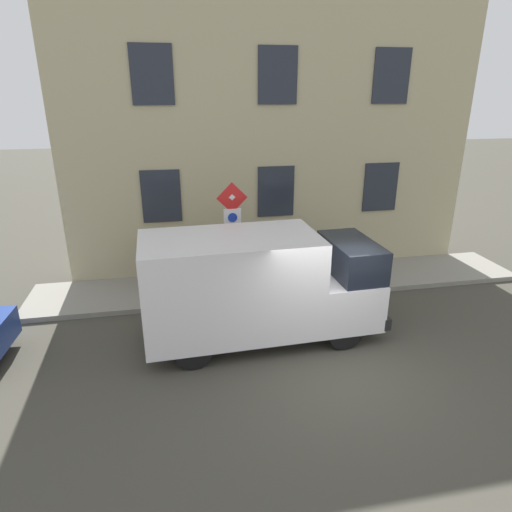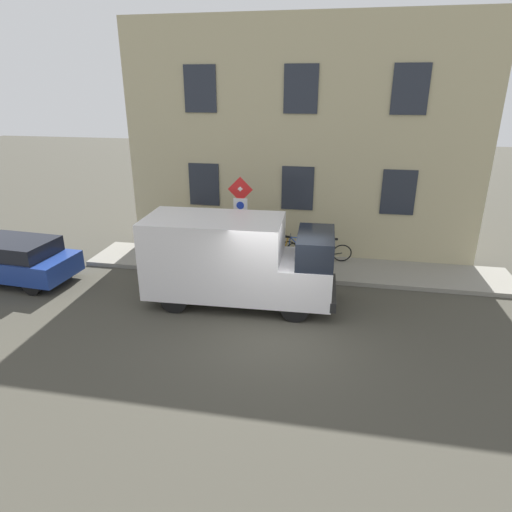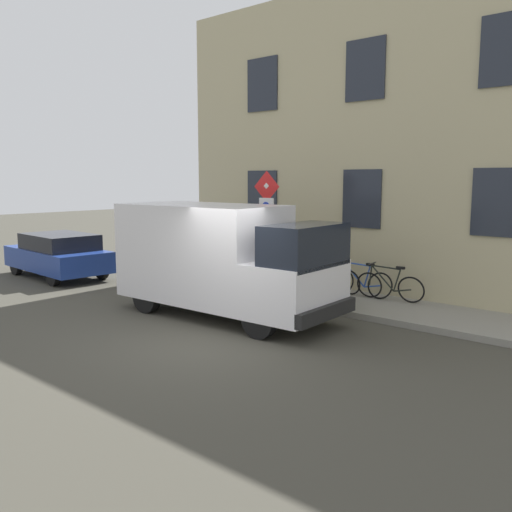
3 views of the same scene
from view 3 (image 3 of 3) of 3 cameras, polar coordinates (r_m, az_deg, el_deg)
ground_plane at (r=10.68m, az=-3.43°, el=-8.70°), size 80.00×80.00×0.00m
sidewalk_slab at (r=13.81m, az=8.53°, el=-4.60°), size 2.15×14.18×0.14m
building_facade at (r=14.73m, az=11.86°, el=11.53°), size 0.75×12.18×8.02m
sign_post_stacked at (r=13.74m, az=1.15°, el=4.29°), size 0.15×0.56×3.01m
delivery_van at (r=12.22m, az=-3.59°, el=-0.15°), size 2.18×5.40×2.50m
parked_hatchback at (r=18.18m, az=-19.95°, el=0.19°), size 2.02×4.11×1.38m
bicycle_black at (r=13.63m, az=13.77°, el=-3.02°), size 0.46×1.72×0.89m
bicycle_blue at (r=14.00m, az=10.84°, el=-2.64°), size 0.46×1.72×0.89m
bicycle_orange at (r=14.41m, az=8.08°, el=-2.27°), size 0.46×1.71×0.89m
pedestrian at (r=16.15m, az=-2.45°, el=0.93°), size 0.26×0.40×1.72m
litter_bin at (r=12.85m, az=8.72°, el=-3.19°), size 0.44×0.44×0.90m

